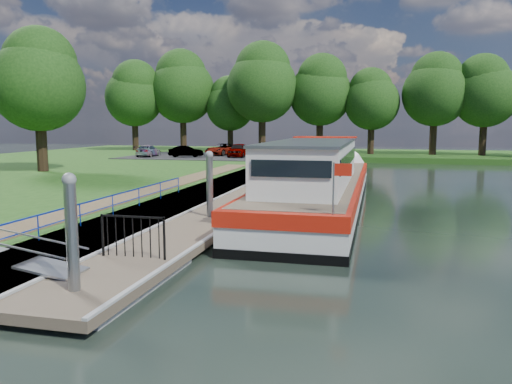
% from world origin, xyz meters
% --- Properties ---
extents(ground, '(160.00, 160.00, 0.00)m').
position_xyz_m(ground, '(0.00, 0.00, 0.00)').
color(ground, black).
rests_on(ground, ground).
extents(bank_edge, '(1.10, 90.00, 0.78)m').
position_xyz_m(bank_edge, '(-2.55, 15.00, 0.39)').
color(bank_edge, '#473D2D').
rests_on(bank_edge, ground).
extents(far_bank, '(60.00, 18.00, 0.60)m').
position_xyz_m(far_bank, '(12.00, 52.00, 0.30)').
color(far_bank, '#204C15').
rests_on(far_bank, ground).
extents(footpath, '(1.60, 40.00, 0.05)m').
position_xyz_m(footpath, '(-4.40, 8.00, 0.80)').
color(footpath, brown).
rests_on(footpath, riverbank).
extents(carpark, '(14.00, 12.00, 0.06)m').
position_xyz_m(carpark, '(-11.00, 38.00, 0.81)').
color(carpark, black).
rests_on(carpark, riverbank).
extents(blue_fence, '(0.04, 18.04, 0.72)m').
position_xyz_m(blue_fence, '(-2.75, 3.00, 1.31)').
color(blue_fence, '#0C2DBF').
rests_on(blue_fence, riverbank).
extents(pontoon, '(2.50, 30.00, 0.56)m').
position_xyz_m(pontoon, '(0.00, 13.00, 0.18)').
color(pontoon, brown).
rests_on(pontoon, ground).
extents(mooring_piles, '(0.30, 27.30, 3.55)m').
position_xyz_m(mooring_piles, '(0.00, 13.00, 1.28)').
color(mooring_piles, gray).
rests_on(mooring_piles, ground).
extents(gangway, '(2.58, 1.00, 0.92)m').
position_xyz_m(gangway, '(-1.85, 0.50, 0.63)').
color(gangway, '#A5A8AD').
rests_on(gangway, ground).
extents(gate_panel, '(1.85, 0.05, 1.15)m').
position_xyz_m(gate_panel, '(-0.00, 2.20, 1.15)').
color(gate_panel, black).
rests_on(gate_panel, ground).
extents(barge, '(4.36, 21.15, 4.78)m').
position_xyz_m(barge, '(3.60, 14.45, 1.09)').
color(barge, black).
rests_on(barge, ground).
extents(horizon_trees, '(54.38, 10.03, 12.87)m').
position_xyz_m(horizon_trees, '(-1.61, 48.68, 7.95)').
color(horizon_trees, '#332316').
rests_on(horizon_trees, ground).
extents(bank_tree_a, '(6.12, 6.12, 9.72)m').
position_xyz_m(bank_tree_a, '(-15.99, 20.08, 7.02)').
color(bank_tree_a, '#332316').
rests_on(bank_tree_a, riverbank).
extents(car_a, '(1.89, 4.03, 1.33)m').
position_xyz_m(car_a, '(-6.90, 37.05, 1.50)').
color(car_a, '#999999').
rests_on(car_a, carpark).
extents(car_b, '(3.45, 1.83, 1.08)m').
position_xyz_m(car_b, '(-11.71, 35.56, 1.38)').
color(car_b, '#999999').
rests_on(car_b, carpark).
extents(car_c, '(1.88, 3.92, 1.10)m').
position_xyz_m(car_c, '(-15.74, 35.67, 1.39)').
color(car_c, '#999999').
rests_on(car_c, carpark).
extents(car_d, '(3.02, 4.59, 1.17)m').
position_xyz_m(car_d, '(-9.25, 39.35, 1.42)').
color(car_d, '#999999').
rests_on(car_d, carpark).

